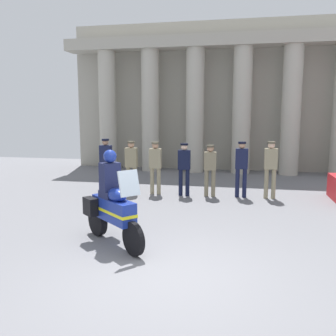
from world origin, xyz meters
name	(u,v)px	position (x,y,z in m)	size (l,w,h in m)	color
ground_plane	(166,275)	(0.00, 0.00, 0.00)	(28.00, 28.00, 0.00)	slate
colonnade_backdrop	(219,95)	(0.13, 11.19, 3.40)	(13.81, 1.65, 6.73)	#A49F91
officer_in_row_0	(106,161)	(-3.25, 5.86, 1.05)	(0.39, 0.24, 1.78)	#141938
officer_in_row_1	(131,163)	(-2.34, 5.77, 1.01)	(0.39, 0.24, 1.72)	#847A5B
officer_in_row_2	(155,164)	(-1.55, 5.81, 1.00)	(0.39, 0.24, 1.70)	gray
officer_in_row_3	(184,165)	(-0.60, 5.77, 0.99)	(0.39, 0.24, 1.68)	black
officer_in_row_4	(210,166)	(0.21, 5.83, 0.96)	(0.39, 0.24, 1.63)	#7A7056
officer_in_row_5	(241,165)	(1.18, 5.90, 1.03)	(0.39, 0.24, 1.74)	#141938
officer_in_row_6	(271,165)	(2.05, 5.90, 1.04)	(0.39, 0.24, 1.76)	gray
motorcycle_with_rider	(112,205)	(-1.35, 1.20, 0.79)	(1.65, 1.47, 1.90)	black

